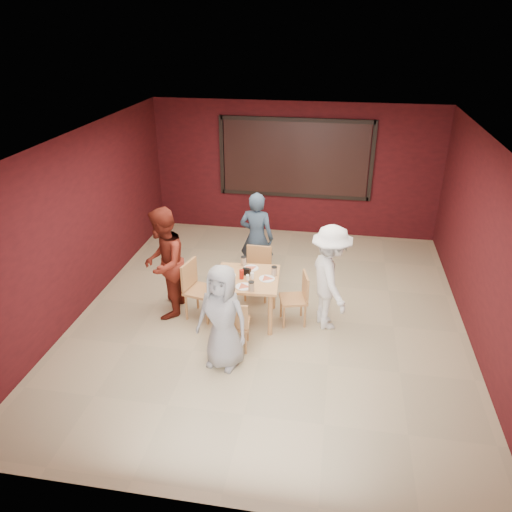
% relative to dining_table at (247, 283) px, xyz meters
% --- Properties ---
extents(floor, '(7.00, 7.00, 0.00)m').
position_rel_dining_table_xyz_m(floor, '(0.34, 0.18, -0.66)').
color(floor, tan).
rests_on(floor, ground).
extents(window_blinds, '(3.00, 0.02, 1.50)m').
position_rel_dining_table_xyz_m(window_blinds, '(0.34, 3.63, 0.99)').
color(window_blinds, black).
extents(dining_table, '(1.01, 1.01, 0.90)m').
position_rel_dining_table_xyz_m(dining_table, '(0.00, 0.00, 0.00)').
color(dining_table, tan).
rests_on(dining_table, floor).
extents(chair_front, '(0.42, 0.42, 0.80)m').
position_rel_dining_table_xyz_m(chair_front, '(-0.03, -0.80, -0.20)').
color(chair_front, '#C5754C').
rests_on(chair_front, floor).
extents(chair_back, '(0.43, 0.43, 0.87)m').
position_rel_dining_table_xyz_m(chair_back, '(0.03, 0.79, -0.17)').
color(chair_back, '#C5754C').
rests_on(chair_back, floor).
extents(chair_left, '(0.54, 0.54, 0.93)m').
position_rel_dining_table_xyz_m(chair_left, '(-0.80, -0.01, -0.13)').
color(chair_left, '#C5754C').
rests_on(chair_left, floor).
extents(chair_right, '(0.49, 0.49, 0.83)m').
position_rel_dining_table_xyz_m(chair_right, '(0.77, 0.07, -0.19)').
color(chair_right, '#C5754C').
rests_on(chair_right, floor).
extents(diner_front, '(0.82, 0.64, 1.49)m').
position_rel_dining_table_xyz_m(diner_front, '(-0.12, -1.13, 0.09)').
color(diner_front, '#989898').
rests_on(diner_front, floor).
extents(diner_back, '(0.64, 0.46, 1.65)m').
position_rel_dining_table_xyz_m(diner_back, '(-0.08, 1.32, 0.17)').
color(diner_back, '#314357').
rests_on(diner_back, floor).
extents(diner_left, '(0.76, 0.93, 1.77)m').
position_rel_dining_table_xyz_m(diner_left, '(-1.31, -0.02, 0.23)').
color(diner_left, maroon).
rests_on(diner_left, floor).
extents(diner_right, '(0.94, 1.21, 1.64)m').
position_rel_dining_table_xyz_m(diner_right, '(1.24, 0.06, 0.16)').
color(diner_right, white).
rests_on(diner_right, floor).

